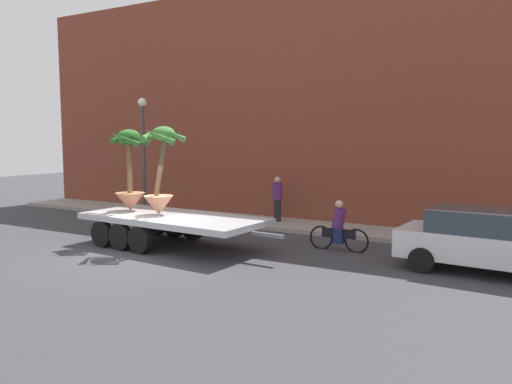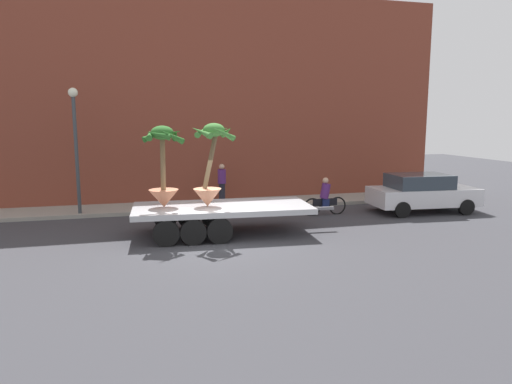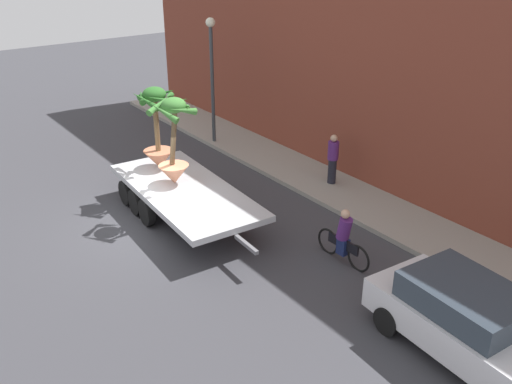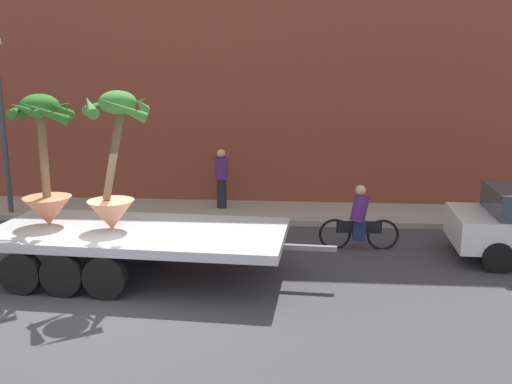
{
  "view_description": "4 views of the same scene",
  "coord_description": "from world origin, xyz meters",
  "px_view_note": "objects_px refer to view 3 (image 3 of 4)",
  "views": [
    {
      "loc": [
        10.1,
        -10.86,
        3.37
      ],
      "look_at": [
        2.81,
        1.81,
        1.78
      ],
      "focal_mm": 35.67,
      "sensor_mm": 36.0,
      "label": 1
    },
    {
      "loc": [
        -2.57,
        -13.89,
        3.84
      ],
      "look_at": [
        1.57,
        1.78,
        1.28
      ],
      "focal_mm": 32.87,
      "sensor_mm": 36.0,
      "label": 2
    },
    {
      "loc": [
        13.68,
        -6.12,
        7.98
      ],
      "look_at": [
        3.02,
        1.74,
        1.75
      ],
      "focal_mm": 39.52,
      "sensor_mm": 36.0,
      "label": 3
    },
    {
      "loc": [
        3.4,
        -9.06,
        4.06
      ],
      "look_at": [
        2.55,
        1.77,
        1.64
      ],
      "focal_mm": 38.47,
      "sensor_mm": 36.0,
      "label": 4
    }
  ],
  "objects_px": {
    "pedestrian_near_gate": "(333,158)",
    "street_lamp": "(212,65)",
    "flatbed_trailer": "(182,192)",
    "cyclist": "(344,239)",
    "potted_palm_middle": "(174,145)",
    "potted_palm_rear": "(157,131)",
    "parked_car": "(469,321)"
  },
  "relations": [
    {
      "from": "pedestrian_near_gate",
      "to": "street_lamp",
      "type": "distance_m",
      "value": 6.32
    },
    {
      "from": "pedestrian_near_gate",
      "to": "flatbed_trailer",
      "type": "bearing_deg",
      "value": -103.19
    },
    {
      "from": "flatbed_trailer",
      "to": "cyclist",
      "type": "height_order",
      "value": "cyclist"
    },
    {
      "from": "potted_palm_middle",
      "to": "cyclist",
      "type": "height_order",
      "value": "potted_palm_middle"
    },
    {
      "from": "potted_palm_middle",
      "to": "cyclist",
      "type": "distance_m",
      "value": 5.64
    },
    {
      "from": "potted_palm_middle",
      "to": "street_lamp",
      "type": "distance_m",
      "value": 6.24
    },
    {
      "from": "potted_palm_rear",
      "to": "potted_palm_middle",
      "type": "height_order",
      "value": "potted_palm_middle"
    },
    {
      "from": "cyclist",
      "to": "potted_palm_middle",
      "type": "bearing_deg",
      "value": -156.61
    },
    {
      "from": "cyclist",
      "to": "potted_palm_rear",
      "type": "bearing_deg",
      "value": -163.43
    },
    {
      "from": "flatbed_trailer",
      "to": "potted_palm_rear",
      "type": "distance_m",
      "value": 2.2
    },
    {
      "from": "potted_palm_rear",
      "to": "parked_car",
      "type": "height_order",
      "value": "potted_palm_rear"
    },
    {
      "from": "street_lamp",
      "to": "potted_palm_rear",
      "type": "bearing_deg",
      "value": -52.72
    },
    {
      "from": "pedestrian_near_gate",
      "to": "potted_palm_middle",
      "type": "bearing_deg",
      "value": -104.57
    },
    {
      "from": "potted_palm_middle",
      "to": "parked_car",
      "type": "height_order",
      "value": "potted_palm_middle"
    },
    {
      "from": "pedestrian_near_gate",
      "to": "street_lamp",
      "type": "xyz_separation_m",
      "value": [
        -5.85,
        -0.96,
        2.19
      ]
    },
    {
      "from": "cyclist",
      "to": "parked_car",
      "type": "height_order",
      "value": "parked_car"
    },
    {
      "from": "potted_palm_middle",
      "to": "street_lamp",
      "type": "relative_size",
      "value": 0.56
    },
    {
      "from": "cyclist",
      "to": "flatbed_trailer",
      "type": "bearing_deg",
      "value": -156.87
    },
    {
      "from": "potted_palm_rear",
      "to": "pedestrian_near_gate",
      "type": "xyz_separation_m",
      "value": [
        2.83,
        4.94,
        -1.19
      ]
    },
    {
      "from": "potted_palm_rear",
      "to": "parked_car",
      "type": "xyz_separation_m",
      "value": [
        10.52,
        1.42,
        -1.4
      ]
    },
    {
      "from": "flatbed_trailer",
      "to": "potted_palm_middle",
      "type": "height_order",
      "value": "potted_palm_middle"
    },
    {
      "from": "potted_palm_middle",
      "to": "pedestrian_near_gate",
      "type": "relative_size",
      "value": 1.58
    },
    {
      "from": "parked_car",
      "to": "cyclist",
      "type": "bearing_deg",
      "value": 172.97
    },
    {
      "from": "cyclist",
      "to": "pedestrian_near_gate",
      "type": "height_order",
      "value": "pedestrian_near_gate"
    },
    {
      "from": "parked_car",
      "to": "pedestrian_near_gate",
      "type": "xyz_separation_m",
      "value": [
        -7.69,
        3.52,
        0.21
      ]
    },
    {
      "from": "potted_palm_middle",
      "to": "parked_car",
      "type": "distance_m",
      "value": 9.29
    },
    {
      "from": "potted_palm_middle",
      "to": "flatbed_trailer",
      "type": "bearing_deg",
      "value": 30.92
    },
    {
      "from": "potted_palm_middle",
      "to": "pedestrian_near_gate",
      "type": "distance_m",
      "value": 5.47
    },
    {
      "from": "potted_palm_rear",
      "to": "parked_car",
      "type": "relative_size",
      "value": 0.6
    },
    {
      "from": "parked_car",
      "to": "street_lamp",
      "type": "bearing_deg",
      "value": 169.3
    },
    {
      "from": "parked_car",
      "to": "street_lamp",
      "type": "xyz_separation_m",
      "value": [
        -13.54,
        2.56,
        2.4
      ]
    },
    {
      "from": "potted_palm_middle",
      "to": "cyclist",
      "type": "xyz_separation_m",
      "value": [
        4.96,
        2.15,
        -1.59
      ]
    }
  ]
}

